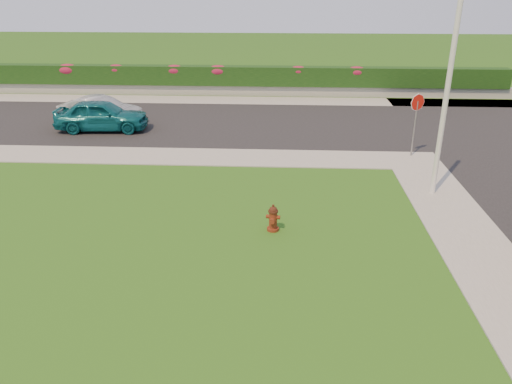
# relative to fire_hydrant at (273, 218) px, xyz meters

# --- Properties ---
(ground) EXTENTS (120.00, 120.00, 0.00)m
(ground) POSITION_rel_fire_hydrant_xyz_m (-1.79, -2.99, -0.36)
(ground) COLOR black
(ground) RESTS_ON ground
(street_far) EXTENTS (26.00, 8.00, 0.04)m
(street_far) POSITION_rel_fire_hydrant_xyz_m (-6.79, 11.01, -0.34)
(street_far) COLOR black
(street_far) RESTS_ON ground
(sidewalk_far) EXTENTS (24.00, 2.00, 0.04)m
(sidewalk_far) POSITION_rel_fire_hydrant_xyz_m (-7.79, 6.01, -0.34)
(sidewalk_far) COLOR gray
(sidewalk_far) RESTS_ON ground
(curb_corner) EXTENTS (2.00, 2.00, 0.04)m
(curb_corner) POSITION_rel_fire_hydrant_xyz_m (5.21, 6.01, -0.34)
(curb_corner) COLOR gray
(curb_corner) RESTS_ON ground
(sidewalk_beyond) EXTENTS (34.00, 2.00, 0.04)m
(sidewalk_beyond) POSITION_rel_fire_hydrant_xyz_m (-2.79, 16.01, -0.34)
(sidewalk_beyond) COLOR gray
(sidewalk_beyond) RESTS_ON ground
(retaining_wall) EXTENTS (34.00, 0.40, 0.60)m
(retaining_wall) POSITION_rel_fire_hydrant_xyz_m (-2.79, 17.51, -0.06)
(retaining_wall) COLOR gray
(retaining_wall) RESTS_ON ground
(hedge) EXTENTS (32.00, 0.90, 1.10)m
(hedge) POSITION_rel_fire_hydrant_xyz_m (-2.79, 17.61, 0.79)
(hedge) COLOR black
(hedge) RESTS_ON retaining_wall
(fire_hydrant) EXTENTS (0.40, 0.37, 0.76)m
(fire_hydrant) POSITION_rel_fire_hydrant_xyz_m (0.00, 0.00, 0.00)
(fire_hydrant) COLOR #56270D
(fire_hydrant) RESTS_ON ground
(sedan_teal) EXTENTS (4.19, 1.90, 1.39)m
(sedan_teal) POSITION_rel_fire_hydrant_xyz_m (-7.96, 9.44, 0.37)
(sedan_teal) COLOR #0C5560
(sedan_teal) RESTS_ON street_far
(sedan_silver) EXTENTS (4.03, 1.97, 1.27)m
(sedan_silver) POSITION_rel_fire_hydrant_xyz_m (-8.38, 10.55, 0.31)
(sedan_silver) COLOR #AAAEB2
(sedan_silver) RESTS_ON street_far
(utility_pole) EXTENTS (0.16, 0.16, 5.92)m
(utility_pole) POSITION_rel_fire_hydrant_xyz_m (5.05, 2.80, 2.60)
(utility_pole) COLOR silver
(utility_pole) RESTS_ON ground
(stop_sign) EXTENTS (0.59, 0.35, 2.46)m
(stop_sign) POSITION_rel_fire_hydrant_xyz_m (5.25, 6.58, 1.46)
(stop_sign) COLOR slate
(stop_sign) RESTS_ON ground
(flower_clump_a) EXTENTS (1.35, 0.87, 0.67)m
(flower_clump_a) POSITION_rel_fire_hydrant_xyz_m (-12.71, 17.51, 1.07)
(flower_clump_a) COLOR #A61C3B
(flower_clump_a) RESTS_ON hedge
(flower_clump_b) EXTENTS (1.14, 0.74, 0.57)m
(flower_clump_b) POSITION_rel_fire_hydrant_xyz_m (-9.76, 17.51, 1.11)
(flower_clump_b) COLOR #A61C3B
(flower_clump_b) RESTS_ON hedge
(flower_clump_c) EXTENTS (1.24, 0.79, 0.62)m
(flower_clump_c) POSITION_rel_fire_hydrant_xyz_m (-6.25, 17.51, 1.09)
(flower_clump_c) COLOR #A61C3B
(flower_clump_c) RESTS_ON hedge
(flower_clump_d) EXTENTS (1.28, 0.82, 0.64)m
(flower_clump_d) POSITION_rel_fire_hydrant_xyz_m (-3.66, 17.51, 1.08)
(flower_clump_d) COLOR #A61C3B
(flower_clump_d) RESTS_ON hedge
(flower_clump_e) EXTENTS (1.14, 0.73, 0.57)m
(flower_clump_e) POSITION_rel_fire_hydrant_xyz_m (1.06, 17.51, 1.11)
(flower_clump_e) COLOR #A61C3B
(flower_clump_e) RESTS_ON hedge
(flower_clump_f) EXTENTS (1.21, 0.78, 0.61)m
(flower_clump_f) POSITION_rel_fire_hydrant_xyz_m (4.45, 17.51, 1.10)
(flower_clump_f) COLOR #A61C3B
(flower_clump_f) RESTS_ON hedge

